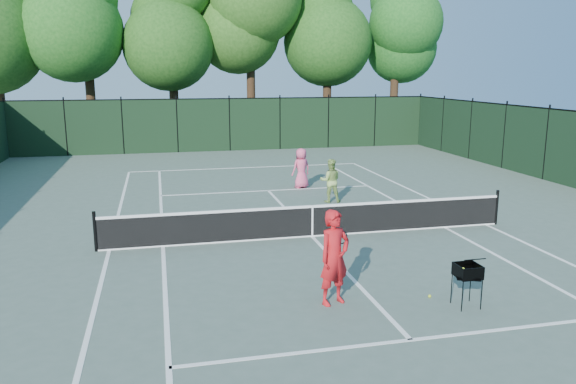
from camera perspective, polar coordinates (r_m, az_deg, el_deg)
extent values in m
plane|color=#4D5E52|center=(15.88, 2.46, -4.54)|extent=(90.00, 90.00, 0.00)
cube|color=white|center=(15.41, -17.70, -5.65)|extent=(0.10, 23.77, 0.01)
cube|color=white|center=(18.10, 19.47, -3.15)|extent=(0.10, 23.77, 0.01)
cube|color=white|center=(15.34, -12.58, -5.43)|extent=(0.10, 23.77, 0.01)
cube|color=white|center=(17.41, 15.65, -3.49)|extent=(0.10, 23.77, 0.01)
cube|color=white|center=(27.24, -4.25, 2.49)|extent=(10.97, 0.10, 0.01)
cube|color=white|center=(10.28, 12.36, -14.47)|extent=(8.23, 0.10, 0.01)
cube|color=white|center=(21.93, -2.01, 0.15)|extent=(8.23, 0.10, 0.01)
cube|color=white|center=(15.88, 2.46, -4.53)|extent=(0.10, 12.80, 0.01)
cube|color=black|center=(15.76, 2.48, -2.96)|extent=(11.60, 0.03, 0.85)
cube|color=white|center=(15.66, 2.49, -1.47)|extent=(11.60, 0.05, 0.07)
cube|color=white|center=(15.88, 2.46, -4.47)|extent=(11.60, 0.05, 0.04)
cube|color=white|center=(15.76, 2.48, -2.96)|extent=(0.05, 0.04, 0.91)
cylinder|color=black|center=(15.29, -19.01, -3.82)|extent=(0.09, 0.09, 1.06)
cylinder|color=black|center=(18.14, 20.43, -1.46)|extent=(0.09, 0.09, 1.06)
cube|color=black|center=(33.05, -5.95, 6.78)|extent=(24.00, 0.05, 3.00)
cylinder|color=black|center=(37.30, -27.10, 7.29)|extent=(0.56, 0.56, 4.50)
cylinder|color=black|center=(36.92, -19.33, 8.13)|extent=(0.56, 0.56, 4.80)
ellipsoid|color=#184D16|center=(37.09, -20.05, 17.88)|extent=(6.80, 6.80, 10.54)
cylinder|color=black|center=(36.55, -11.45, 8.14)|extent=(0.56, 0.56, 4.30)
ellipsoid|color=#1A4614|center=(36.61, -11.84, 16.91)|extent=(6.00, 6.00, 9.30)
cylinder|color=black|center=(37.51, -3.76, 8.99)|extent=(0.56, 0.56, 5.00)
cylinder|color=black|center=(37.98, 3.97, 8.72)|extent=(0.56, 0.56, 4.60)
ellipsoid|color=#1A4915|center=(38.08, 4.11, 17.56)|extent=(6.20, 6.20, 9.61)
cylinder|color=black|center=(40.19, 10.67, 8.59)|extent=(0.56, 0.56, 4.40)
ellipsoid|color=#164F19|center=(40.25, 10.99, 16.47)|extent=(5.80, 5.80, 8.99)
imported|color=red|center=(11.20, 4.73, -6.64)|extent=(0.82, 0.69, 1.92)
cylinder|color=black|center=(11.73, 5.34, -5.83)|extent=(0.03, 0.03, 0.30)
torus|color=black|center=(11.65, 5.37, -4.57)|extent=(0.30, 0.10, 0.30)
imported|color=#E8517B|center=(22.30, 1.35, 2.43)|extent=(0.90, 0.72, 1.59)
imported|color=#97B85C|center=(19.92, 4.33, 1.16)|extent=(0.85, 0.72, 1.55)
cylinder|color=black|center=(11.51, 17.29, -10.11)|extent=(0.02, 0.02, 0.61)
cylinder|color=black|center=(11.72, 19.07, -9.83)|extent=(0.02, 0.02, 0.61)
cylinder|color=black|center=(11.85, 16.27, -9.41)|extent=(0.02, 0.02, 0.61)
cylinder|color=black|center=(12.05, 18.02, -9.15)|extent=(0.02, 0.02, 0.61)
cube|color=black|center=(11.63, 17.80, -7.62)|extent=(0.59, 0.59, 0.26)
sphere|color=#B5DD2D|center=(11.65, 17.77, -7.97)|extent=(0.07, 0.07, 0.07)
sphere|color=#B5DD2D|center=(11.65, 17.77, -7.97)|extent=(0.07, 0.07, 0.07)
sphere|color=#B5DD2D|center=(11.65, 17.77, -7.97)|extent=(0.07, 0.07, 0.07)
sphere|color=#B5DD2D|center=(11.65, 17.77, -7.97)|extent=(0.07, 0.07, 0.07)
sphere|color=#B5DD2D|center=(11.65, 17.77, -7.97)|extent=(0.07, 0.07, 0.07)
sphere|color=#B5DD2D|center=(11.65, 17.77, -7.97)|extent=(0.07, 0.07, 0.07)
sphere|color=#B5DD2D|center=(11.65, 17.77, -7.97)|extent=(0.07, 0.07, 0.07)
sphere|color=#B5DD2D|center=(11.65, 17.77, -7.97)|extent=(0.07, 0.07, 0.07)
sphere|color=#B5DD2D|center=(11.65, 17.77, -7.97)|extent=(0.07, 0.07, 0.07)
sphere|color=#B5DD2D|center=(11.65, 17.77, -7.97)|extent=(0.07, 0.07, 0.07)
sphere|color=#B5DD2D|center=(11.65, 17.77, -7.97)|extent=(0.07, 0.07, 0.07)
sphere|color=#B5DD2D|center=(11.65, 17.77, -7.97)|extent=(0.07, 0.07, 0.07)
sphere|color=#B5DD2D|center=(11.65, 17.77, -7.97)|extent=(0.07, 0.07, 0.07)
sphere|color=#B5DD2D|center=(11.65, 17.77, -7.97)|extent=(0.07, 0.07, 0.07)
sphere|color=#B5DD2D|center=(11.65, 17.77, -7.97)|extent=(0.07, 0.07, 0.07)
sphere|color=#B5DD2D|center=(11.65, 17.77, -7.97)|extent=(0.07, 0.07, 0.07)
sphere|color=#B2CD2A|center=(12.10, 14.19, -10.22)|extent=(0.07, 0.07, 0.07)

